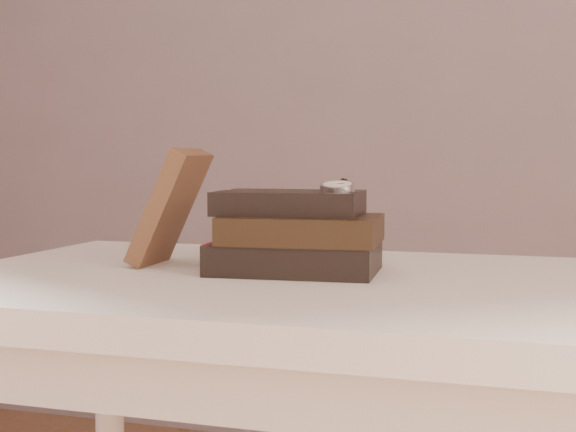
% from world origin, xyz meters
% --- Properties ---
extents(back_wall, '(3.50, 0.02, 2.70)m').
position_xyz_m(back_wall, '(0.00, 1.75, 1.35)').
color(back_wall, gray).
rests_on(back_wall, ground).
extents(table, '(1.00, 0.60, 0.75)m').
position_xyz_m(table, '(0.00, 0.35, 0.66)').
color(table, silver).
rests_on(table, ground).
extents(book_stack, '(0.23, 0.17, 0.11)m').
position_xyz_m(book_stack, '(-0.04, 0.38, 0.80)').
color(book_stack, black).
rests_on(book_stack, table).
extents(journal, '(0.10, 0.11, 0.17)m').
position_xyz_m(journal, '(-0.23, 0.39, 0.83)').
color(journal, '#45291A').
rests_on(journal, table).
extents(pocket_watch, '(0.05, 0.15, 0.02)m').
position_xyz_m(pocket_watch, '(0.02, 0.38, 0.87)').
color(pocket_watch, silver).
rests_on(pocket_watch, book_stack).
extents(eyeglasses, '(0.10, 0.11, 0.04)m').
position_xyz_m(eyeglasses, '(-0.12, 0.45, 0.81)').
color(eyeglasses, silver).
rests_on(eyeglasses, book_stack).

